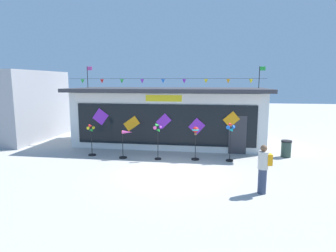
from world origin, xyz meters
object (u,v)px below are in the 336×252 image
Objects in this scene: kite_shop_building at (169,116)px; wind_spinner_center_right at (196,137)px; wind_spinner_center_left at (158,135)px; wind_spinner_far_left at (91,138)px; wind_spinner_right at (230,135)px; person_mid_plaza at (263,168)px; trash_bin at (286,149)px; wind_spinner_left at (125,142)px.

kite_shop_building is 6.88× the size of wind_spinner_center_right.
kite_shop_building is 3.74m from wind_spinner_center_left.
wind_spinner_far_left is 1.00× the size of wind_spinner_center_right.
wind_spinner_right is 3.96m from person_mid_plaza.
person_mid_plaza is at bearing -40.18° from wind_spinner_center_left.
kite_shop_building reaches higher than wind_spinner_center_right.
wind_spinner_center_left is 1.06× the size of person_mid_plaza.
wind_spinner_center_left is at bearing -167.02° from trash_bin.
wind_spinner_left is at bearing -113.78° from kite_shop_building.
trash_bin is (2.83, 1.23, -0.84)m from wind_spinner_right.
wind_spinner_left is at bearing -177.52° from wind_spinner_right.
wind_spinner_far_left is 5.29m from wind_spinner_center_right.
wind_spinner_left is at bearing -123.60° from person_mid_plaza.
kite_shop_building is at bearing 117.24° from wind_spinner_center_right.
person_mid_plaza reaches higher than wind_spinner_far_left.
wind_spinner_left is 6.95m from person_mid_plaza.
person_mid_plaza reaches higher than trash_bin.
kite_shop_building is 6.66× the size of person_mid_plaza.
kite_shop_building is 3.95m from wind_spinner_center_right.
trash_bin is (4.47, 1.21, -0.72)m from wind_spinner_center_right.
wind_spinner_far_left is 9.84m from trash_bin.
wind_spinner_left is at bearing -179.99° from wind_spinner_center_left.
wind_spinner_center_left is at bearing -172.60° from wind_spinner_center_right.
wind_spinner_right is at bearing -169.42° from person_mid_plaza.
person_mid_plaza is at bearing -26.42° from wind_spinner_far_left.
wind_spinner_right is at bearing -45.55° from kite_shop_building.
trash_bin is (6.27, 1.44, -0.76)m from wind_spinner_center_left.
trash_bin is (1.97, 5.07, -0.46)m from person_mid_plaza.
wind_spinner_center_left is 6.48m from trash_bin.
wind_spinner_center_left reaches higher than wind_spinner_far_left.
wind_spinner_center_left is at bearing -90.17° from kite_shop_building.
trash_bin is (9.75, 1.21, -0.50)m from wind_spinner_far_left.
wind_spinner_far_left reaches higher than wind_spinner_left.
person_mid_plaza is (4.30, -3.63, -0.31)m from wind_spinner_center_left.
wind_spinner_center_right is at bearing 3.92° from wind_spinner_left.
trash_bin is at bearing 156.72° from person_mid_plaza.
wind_spinner_center_right is at bearing 179.47° from wind_spinner_right.
wind_spinner_right is 2.20× the size of trash_bin.
wind_spinner_left is (1.86, -0.24, -0.12)m from wind_spinner_far_left.
wind_spinner_center_left is at bearing -176.36° from wind_spinner_right.
wind_spinner_center_left is at bearing -132.27° from person_mid_plaza.
wind_spinner_right reaches higher than wind_spinner_center_left.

